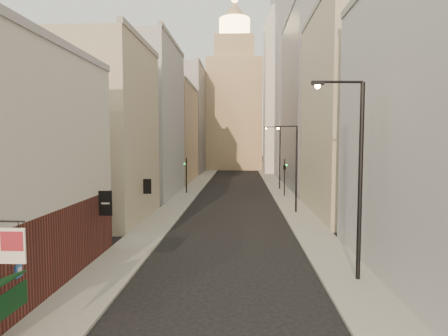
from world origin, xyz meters
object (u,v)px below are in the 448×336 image
(streetlamp_near, at_px, (355,169))
(streetlamp_mid, at_px, (294,163))
(white_tower, at_px, (282,91))
(streetlamp_far, at_px, (278,154))
(traffic_light_left, at_px, (186,168))
(traffic_light_right, at_px, (285,168))
(clock_tower, at_px, (234,102))

(streetlamp_near, distance_m, streetlamp_mid, 18.55)
(white_tower, relative_size, streetlamp_far, 4.37)
(traffic_light_left, xyz_separation_m, traffic_light_right, (13.23, -2.11, 0.15))
(clock_tower, height_order, streetlamp_far, clock_tower)
(clock_tower, relative_size, traffic_light_left, 8.98)
(white_tower, relative_size, streetlamp_near, 4.01)
(clock_tower, xyz_separation_m, streetlamp_near, (7.66, -80.50, -11.72))
(traffic_light_right, bearing_deg, streetlamp_mid, 78.62)
(clock_tower, distance_m, traffic_light_right, 53.22)
(clock_tower, relative_size, traffic_light_right, 8.98)
(streetlamp_mid, relative_size, streetlamp_far, 0.93)
(white_tower, relative_size, streetlamp_mid, 4.68)
(clock_tower, xyz_separation_m, traffic_light_right, (7.50, -50.84, -13.82))
(streetlamp_near, distance_m, traffic_light_left, 34.55)
(white_tower, height_order, streetlamp_far, white_tower)
(white_tower, height_order, traffic_light_right, white_tower)
(traffic_light_right, bearing_deg, streetlamp_far, -98.74)
(streetlamp_mid, bearing_deg, clock_tower, 118.67)
(clock_tower, height_order, traffic_light_left, clock_tower)
(streetlamp_far, bearing_deg, streetlamp_mid, -77.01)
(clock_tower, distance_m, streetlamp_mid, 63.64)
(streetlamp_far, xyz_separation_m, traffic_light_left, (-13.11, -5.19, -1.76))
(white_tower, xyz_separation_m, traffic_light_right, (-3.50, -36.84, -14.80))
(clock_tower, height_order, streetlamp_mid, clock_tower)
(streetlamp_near, bearing_deg, clock_tower, 91.51)
(white_tower, xyz_separation_m, traffic_light_left, (-16.73, -34.73, -14.95))
(clock_tower, height_order, white_tower, clock_tower)
(traffic_light_right, bearing_deg, traffic_light_left, -18.75)
(streetlamp_near, height_order, traffic_light_right, streetlamp_near)
(clock_tower, bearing_deg, white_tower, -51.84)
(streetlamp_mid, relative_size, traffic_light_left, 1.77)
(streetlamp_mid, bearing_deg, traffic_light_left, 156.30)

